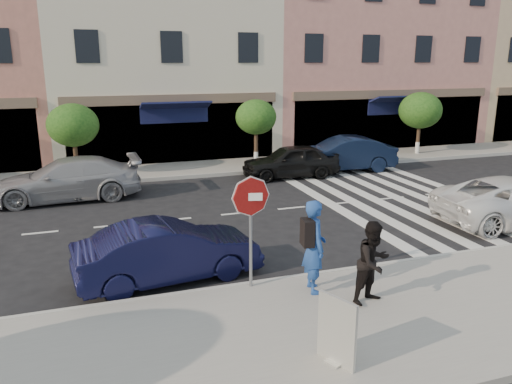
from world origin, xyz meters
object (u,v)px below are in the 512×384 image
photographer (314,246)px  car_far_right (343,154)px  car_far_mid (291,161)px  stop_sign (251,207)px  poster_board (337,332)px  car_near_mid (168,251)px  car_far_left (67,179)px  walker (373,262)px

photographer → car_far_right: 12.90m
photographer → car_far_mid: photographer is taller
stop_sign → car_far_right: stop_sign is taller
poster_board → car_far_mid: 13.97m
stop_sign → car_far_mid: 11.31m
car_near_mid → car_far_mid: 11.02m
photographer → car_far_left: 11.16m
photographer → poster_board: 2.69m
poster_board → car_near_mid: (-2.01, 4.39, -0.02)m
photographer → car_near_mid: bearing=64.5°
stop_sign → photographer: bearing=-11.6°
car_far_left → car_far_right: bearing=94.6°
car_near_mid → car_far_mid: bearing=-44.2°
walker → poster_board: (-1.68, -1.69, -0.29)m
poster_board → car_near_mid: bearing=92.0°
car_near_mid → poster_board: bearing=-162.6°
poster_board → car_far_right: bearing=39.0°
photographer → car_far_right: (6.62, 11.07, -0.37)m
car_far_mid → photographer: bearing=-18.0°
walker → car_far_mid: size_ratio=0.41×
car_far_left → walker: bearing=28.4°
car_far_right → car_near_mid: bearing=-39.2°
stop_sign → car_far_mid: (5.07, 10.03, -1.24)m
car_far_mid → car_far_right: bearing=101.0°
poster_board → car_far_right: (7.39, 13.61, 0.06)m
car_near_mid → car_far_right: 13.17m
car_far_mid → car_far_right: 2.79m
car_near_mid → car_far_right: size_ratio=0.89×
walker → poster_board: walker is taller
car_far_left → car_near_mid: bearing=15.5°
stop_sign → car_far_right: (7.82, 10.47, -1.17)m
poster_board → car_far_right: size_ratio=0.25×
car_far_left → car_far_mid: (9.05, 0.75, -0.04)m
stop_sign → car_far_left: (-3.98, 9.28, -1.19)m
photographer → walker: size_ratio=1.17×
stop_sign → car_far_mid: bearing=77.9°
car_near_mid → stop_sign: bearing=-135.5°
photographer → walker: 1.25m
walker → car_far_right: size_ratio=0.36×
poster_board → car_far_mid: bearing=48.0°
walker → car_far_mid: walker is taller
photographer → poster_board: photographer is taller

